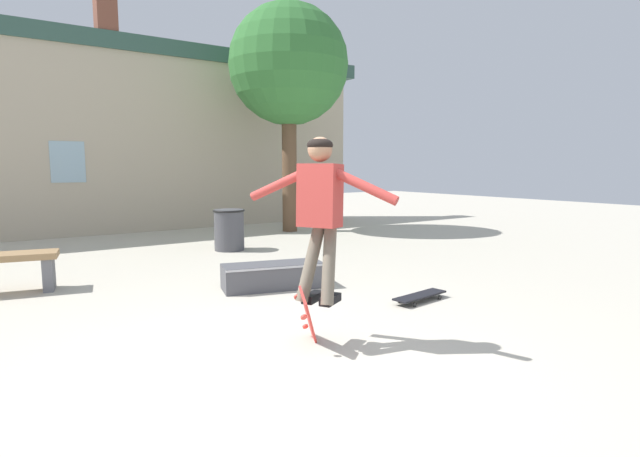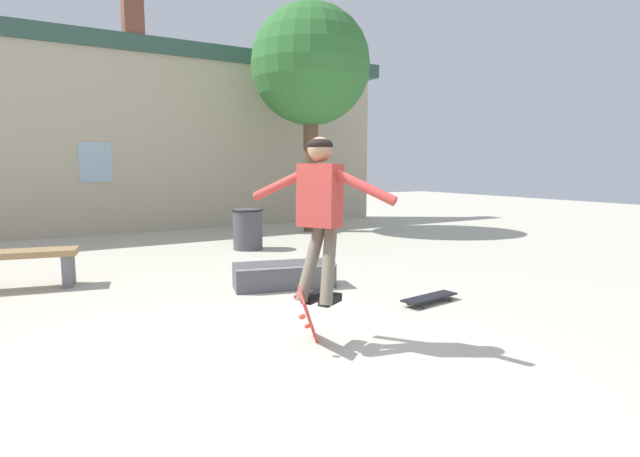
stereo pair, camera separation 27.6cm
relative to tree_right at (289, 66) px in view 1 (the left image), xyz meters
The scene contains 8 objects.
ground_plane 9.08m from the tree_right, 121.95° to the right, with size 40.00×40.00×0.00m, color beige.
building_backdrop 5.05m from the tree_right, 154.33° to the left, with size 15.54×0.52×5.47m.
tree_right is the anchor object (origin of this frame).
skate_ledge 6.83m from the tree_right, 123.51° to the right, with size 1.38×0.81×0.32m.
trash_bin 4.57m from the tree_right, 144.24° to the right, with size 0.60×0.60×0.77m.
skater 8.32m from the tree_right, 119.38° to the right, with size 0.75×1.24×1.43m.
skateboard_flipping 8.66m from the tree_right, 120.05° to the right, with size 0.43×0.52×0.72m.
skateboard_resting 7.67m from the tree_right, 107.98° to the right, with size 0.80×0.30×0.08m.
Camera 1 is at (-1.94, -3.39, 1.59)m, focal length 28.00 mm.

